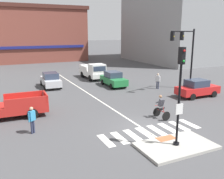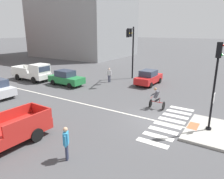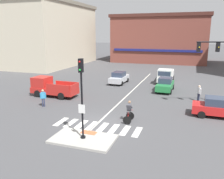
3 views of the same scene
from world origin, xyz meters
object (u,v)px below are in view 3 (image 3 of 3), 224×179
Objects in this scene: signal_pole at (82,92)px; pickup_truck_red_cross_left at (51,87)px; car_red_cross_right at (218,107)px; car_green_eastbound_far at (165,84)px; car_silver_westbound_distant at (119,78)px; pedestrian_waiting_far_side at (199,92)px; pedestrian_at_curb_left at (43,97)px; pickup_truck_white_eastbound_distant at (165,76)px; cyclist at (129,111)px.

signal_pole reaches higher than pickup_truck_red_cross_left.
pickup_truck_red_cross_left reaches higher than car_red_cross_right.
car_green_eastbound_far is 13.28m from pickup_truck_red_cross_left.
signal_pole is 1.24× the size of car_red_cross_right.
pedestrian_waiting_far_side is (10.22, -5.68, 0.17)m from car_silver_westbound_distant.
pedestrian_at_curb_left is 15.39m from pedestrian_waiting_far_side.
car_green_eastbound_far is 4.94m from pedestrian_waiting_far_side.
cyclist is (-1.08, -15.86, -0.11)m from pickup_truck_white_eastbound_distant.
pedestrian_at_curb_left is at bearing -106.57° from car_silver_westbound_distant.
cyclist is at bearing -24.92° from pickup_truck_red_cross_left.
pedestrian_waiting_far_side is (13.88, 6.64, 0.00)m from pedestrian_at_curb_left.
signal_pole is 15.70m from car_green_eastbound_far.
pickup_truck_red_cross_left is at bearing 132.80° from signal_pole.
pedestrian_waiting_far_side is at bearing 11.32° from pickup_truck_red_cross_left.
car_green_eastbound_far is at bearing 44.22° from pedestrian_at_curb_left.
signal_pole is 12.16m from pickup_truck_red_cross_left.
car_red_cross_right is 4.55m from pedestrian_waiting_far_side.
pedestrian_waiting_far_side is at bearing 25.57° from pedestrian_at_curb_left.
car_silver_westbound_distant is at bearing 99.57° from signal_pole.
pickup_truck_red_cross_left is (-5.16, -8.76, 0.17)m from car_silver_westbound_distant.
pedestrian_waiting_far_side is at bearing -29.10° from car_silver_westbound_distant.
car_silver_westbound_distant is 15.33m from car_red_cross_right.
pedestrian_at_curb_left is (-3.67, -12.33, 0.17)m from car_silver_westbound_distant.
car_red_cross_right is 0.81× the size of pickup_truck_white_eastbound_distant.
pickup_truck_red_cross_left is at bearing 175.75° from car_red_cross_right.
pickup_truck_red_cross_left and pickup_truck_white_eastbound_distant have the same top height.
cyclist reaches higher than pedestrian_waiting_far_side.
pedestrian_at_curb_left is at bearing -171.38° from car_red_cross_right.
car_red_cross_right is (11.62, -10.01, 0.00)m from car_silver_westbound_distant.
cyclist reaches higher than car_green_eastbound_far.
pedestrian_waiting_far_side reaches higher than car_silver_westbound_distant.
cyclist is at bearing -152.69° from car_red_cross_right.
cyclist is at bearing -98.08° from car_green_eastbound_far.
cyclist is (-6.67, -3.45, 0.06)m from car_red_cross_right.
car_silver_westbound_distant is 1.00× the size of car_red_cross_right.
pickup_truck_white_eastbound_distant is at bearing 117.41° from pedestrian_waiting_far_side.
pedestrian_waiting_far_side reaches higher than car_green_eastbound_far.
car_silver_westbound_distant is at bearing 139.25° from car_red_cross_right.
pickup_truck_red_cross_left reaches higher than car_silver_westbound_distant.
pickup_truck_white_eastbound_distant is at bearing 44.96° from pickup_truck_red_cross_left.
pickup_truck_white_eastbound_distant is (3.07, 19.93, -2.26)m from signal_pole.
pedestrian_at_curb_left is (-15.28, -2.32, 0.17)m from car_red_cross_right.
pedestrian_at_curb_left is (-10.17, -9.90, 0.17)m from car_green_eastbound_far.
signal_pole is 1.00× the size of pickup_truck_white_eastbound_distant.
car_silver_westbound_distant is (-2.96, 17.53, -2.42)m from signal_pole.
car_red_cross_right is (5.11, -7.58, 0.00)m from car_green_eastbound_far.
cyclist is (10.10, -4.69, -0.11)m from pickup_truck_red_cross_left.
pickup_truck_white_eastbound_distant reaches higher than car_red_cross_right.
pedestrian_at_curb_left reaches higher than car_red_cross_right.
car_silver_westbound_distant is 10.17m from pickup_truck_red_cross_left.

